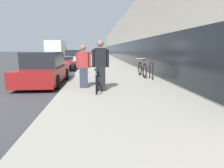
# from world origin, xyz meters

# --- Properties ---
(sidewalk_slab) EXTENTS (4.66, 70.00, 0.11)m
(sidewalk_slab) POSITION_xyz_m (5.56, 21.00, 0.05)
(sidewalk_slab) COLOR #A39E8E
(sidewalk_slab) RESTS_ON ground
(storefront_facade) EXTENTS (10.01, 70.00, 5.63)m
(storefront_facade) POSITION_xyz_m (12.92, 29.00, 2.81)
(storefront_facade) COLOR beige
(storefront_facade) RESTS_ON ground
(tandem_bicycle) EXTENTS (0.52, 2.31, 0.83)m
(tandem_bicycle) POSITION_xyz_m (4.57, 2.00, 0.47)
(tandem_bicycle) COLOR black
(tandem_bicycle) RESTS_ON sidewalk_slab
(person_rider) EXTENTS (0.62, 0.24, 1.83)m
(person_rider) POSITION_xyz_m (4.73, 1.71, 1.03)
(person_rider) COLOR black
(person_rider) RESTS_ON sidewalk_slab
(person_bystander) EXTENTS (0.57, 0.22, 1.67)m
(person_bystander) POSITION_xyz_m (4.08, 2.35, 0.95)
(person_bystander) COLOR #33384C
(person_bystander) RESTS_ON sidewalk_slab
(bike_rack_hoop) EXTENTS (0.05, 0.60, 0.84)m
(bike_rack_hoop) POSITION_xyz_m (7.35, 4.32, 0.62)
(bike_rack_hoop) COLOR black
(bike_rack_hoop) RESTS_ON sidewalk_slab
(cruiser_bike_nearest) EXTENTS (0.52, 1.89, 0.98)m
(cruiser_bike_nearest) POSITION_xyz_m (7.12, 5.33, 0.52)
(cruiser_bike_nearest) COLOR black
(cruiser_bike_nearest) RESTS_ON sidewalk_slab
(parked_sedan_curbside) EXTENTS (1.79, 4.37, 1.48)m
(parked_sedan_curbside) POSITION_xyz_m (2.15, 4.01, 0.67)
(parked_sedan_curbside) COLOR maroon
(parked_sedan_curbside) RESTS_ON ground
(vintage_roadster_curbside) EXTENTS (1.69, 4.33, 0.99)m
(vintage_roadster_curbside) POSITION_xyz_m (2.17, 10.43, 0.43)
(vintage_roadster_curbside) COLOR maroon
(vintage_roadster_curbside) RESTS_ON ground
(parked_sedan_far) EXTENTS (1.88, 4.37, 1.49)m
(parked_sedan_far) POSITION_xyz_m (2.14, 16.88, 0.67)
(parked_sedan_far) COLOR silver
(parked_sedan_far) RESTS_ON ground
(moving_truck) EXTENTS (2.55, 6.32, 2.86)m
(moving_truck) POSITION_xyz_m (-1.71, 27.45, 1.45)
(moving_truck) COLOR orange
(moving_truck) RESTS_ON ground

